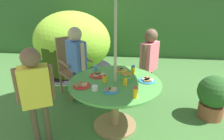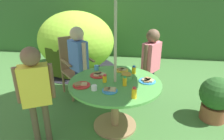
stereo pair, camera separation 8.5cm
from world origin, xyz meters
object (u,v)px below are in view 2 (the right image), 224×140
(garden_table, at_px, (115,93))
(dome_tent, at_px, (76,41))
(plate_far_left, at_px, (81,85))
(cup_far, at_px, (96,68))
(child_in_yellow_shirt, at_px, (35,85))
(juice_bottle_center_front, at_px, (125,81))
(child_in_pink_shirt, at_px, (151,57))
(plate_mid_left, at_px, (99,75))
(wooden_chair, at_px, (75,63))
(plate_near_left, at_px, (147,81))
(snack_bowl, at_px, (126,76))
(potted_plant, at_px, (216,98))
(juice_bottle_mid_right, at_px, (134,70))
(cup_near, at_px, (94,88))
(juice_bottle_far_right, at_px, (105,79))
(plate_near_right, at_px, (122,70))
(child_in_blue_shirt, at_px, (78,56))
(juice_bottle_center_back, at_px, (134,93))
(plate_back_edge, at_px, (110,90))

(garden_table, distance_m, dome_tent, 2.44)
(plate_far_left, xyz_separation_m, cup_far, (0.07, 0.55, 0.02))
(child_in_yellow_shirt, bearing_deg, juice_bottle_center_front, -7.95)
(child_in_pink_shirt, relative_size, plate_mid_left, 5.46)
(dome_tent, xyz_separation_m, juice_bottle_center_front, (1.35, -2.20, 0.06))
(wooden_chair, bearing_deg, plate_near_left, -76.98)
(snack_bowl, bearing_deg, dome_tent, 124.20)
(potted_plant, bearing_deg, garden_table, -165.35)
(wooden_chair, distance_m, juice_bottle_mid_right, 1.26)
(cup_near, bearing_deg, child_in_pink_shirt, 56.53)
(dome_tent, relative_size, juice_bottle_far_right, 22.12)
(plate_far_left, bearing_deg, child_in_yellow_shirt, -150.36)
(child_in_yellow_shirt, xyz_separation_m, plate_near_right, (0.90, 0.83, -0.09))
(plate_near_right, distance_m, plate_near_left, 0.49)
(plate_mid_left, bearing_deg, child_in_blue_shirt, 133.38)
(snack_bowl, relative_size, cup_far, 2.30)
(plate_mid_left, relative_size, juice_bottle_mid_right, 1.98)
(wooden_chair, distance_m, juice_bottle_center_front, 1.43)
(plate_near_left, bearing_deg, potted_plant, 17.02)
(juice_bottle_mid_right, relative_size, cup_near, 1.65)
(child_in_pink_shirt, distance_m, plate_near_right, 0.60)
(snack_bowl, bearing_deg, juice_bottle_far_right, -152.10)
(child_in_yellow_shirt, relative_size, plate_near_left, 5.68)
(plate_near_left, bearing_deg, child_in_pink_shirt, 84.13)
(juice_bottle_mid_right, bearing_deg, child_in_pink_shirt, 61.55)
(child_in_yellow_shirt, relative_size, juice_bottle_center_back, 9.45)
(child_in_pink_shirt, distance_m, child_in_blue_shirt, 1.18)
(dome_tent, distance_m, potted_plant, 3.17)
(child_in_yellow_shirt, bearing_deg, child_in_blue_shirt, 53.55)
(dome_tent, bearing_deg, snack_bowl, -41.89)
(child_in_pink_shirt, relative_size, juice_bottle_far_right, 12.04)
(garden_table, relative_size, cup_far, 17.19)
(potted_plant, distance_m, juice_bottle_mid_right, 1.25)
(snack_bowl, xyz_separation_m, juice_bottle_far_right, (-0.27, -0.14, 0.01))
(dome_tent, xyz_separation_m, cup_near, (1.01, -2.37, 0.03))
(juice_bottle_center_back, bearing_deg, dome_tent, 120.65)
(child_in_pink_shirt, relative_size, juice_bottle_center_back, 9.53)
(cup_far, bearing_deg, plate_back_edge, -64.55)
(wooden_chair, relative_size, child_in_blue_shirt, 0.82)
(garden_table, relative_size, potted_plant, 1.80)
(garden_table, xyz_separation_m, juice_bottle_center_front, (0.13, -0.09, 0.23))
(child_in_blue_shirt, xyz_separation_m, cup_far, (0.35, -0.24, -0.09))
(dome_tent, distance_m, child_in_pink_shirt, 2.16)
(wooden_chair, xyz_separation_m, plate_far_left, (0.45, -1.11, 0.13))
(garden_table, bearing_deg, child_in_blue_shirt, 137.97)
(snack_bowl, bearing_deg, juice_bottle_mid_right, 65.69)
(garden_table, distance_m, plate_near_right, 0.44)
(plate_near_right, height_order, juice_bottle_mid_right, juice_bottle_mid_right)
(juice_bottle_far_right, bearing_deg, wooden_chair, 126.91)
(juice_bottle_far_right, relative_size, juice_bottle_center_back, 0.79)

